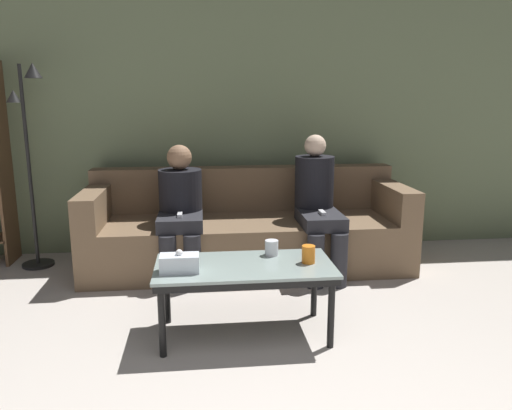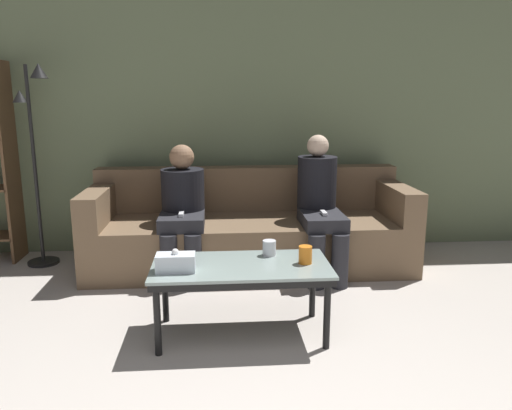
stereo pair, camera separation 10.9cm
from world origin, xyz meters
name	(u,v)px [view 2 (the right image)]	position (x,y,z in m)	size (l,w,h in m)	color
wall_back	(246,109)	(0.00, 3.52, 1.30)	(12.00, 0.06, 2.60)	#707F5B
couch	(250,231)	(0.00, 2.99, 0.30)	(2.66, 0.91, 0.80)	brown
coffee_table	(241,271)	(-0.14, 1.69, 0.40)	(1.05, 0.53, 0.45)	#8C9E99
cup_near_left	(305,255)	(0.24, 1.67, 0.50)	(0.08, 0.08, 0.11)	orange
cup_near_right	(269,248)	(0.05, 1.85, 0.49)	(0.08, 0.08, 0.10)	silver
tissue_box	(176,262)	(-0.51, 1.60, 0.50)	(0.22, 0.12, 0.13)	silver
standing_lamp	(35,144)	(-1.77, 3.14, 1.03)	(0.31, 0.26, 1.68)	black
seated_person_left_end	(182,206)	(-0.55, 2.78, 0.56)	(0.35, 0.65, 1.04)	#28282D
seated_person_mid_left	(319,202)	(0.55, 2.76, 0.59)	(0.32, 0.72, 1.11)	#28282D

